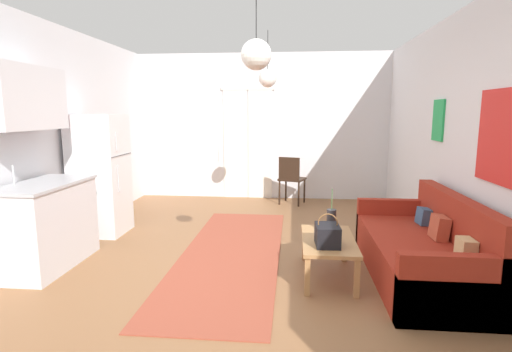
% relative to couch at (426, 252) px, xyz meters
% --- Properties ---
extents(ground_plane, '(5.32, 8.38, 0.10)m').
position_rel_couch_xyz_m(ground_plane, '(-1.94, -0.28, -0.31)').
color(ground_plane, '#8E603D').
extents(wall_back, '(4.92, 0.13, 2.73)m').
position_rel_couch_xyz_m(wall_back, '(-1.94, 3.66, 1.09)').
color(wall_back, silver).
rests_on(wall_back, ground_plane).
extents(wall_right, '(0.12, 7.98, 2.73)m').
position_rel_couch_xyz_m(wall_right, '(0.47, -0.28, 1.10)').
color(wall_right, silver).
rests_on(wall_right, ground_plane).
extents(area_rug, '(1.13, 3.56, 0.01)m').
position_rel_couch_xyz_m(area_rug, '(-2.04, 0.49, -0.26)').
color(area_rug, '#9E4733').
rests_on(area_rug, ground_plane).
extents(couch, '(0.88, 2.01, 0.84)m').
position_rel_couch_xyz_m(couch, '(0.00, 0.00, 0.00)').
color(couch, maroon).
rests_on(couch, ground_plane).
extents(coffee_table, '(0.52, 0.97, 0.40)m').
position_rel_couch_xyz_m(coffee_table, '(-0.97, -0.06, 0.08)').
color(coffee_table, '#B27F4C').
rests_on(coffee_table, ground_plane).
extents(bamboo_vase, '(0.10, 0.10, 0.47)m').
position_rel_couch_xyz_m(bamboo_vase, '(-0.93, 0.14, 0.26)').
color(bamboo_vase, '#2D2D33').
rests_on(bamboo_vase, coffee_table).
extents(handbag, '(0.23, 0.30, 0.31)m').
position_rel_couch_xyz_m(handbag, '(-1.00, -0.26, 0.23)').
color(handbag, black).
rests_on(handbag, coffee_table).
extents(refrigerator, '(0.66, 0.62, 1.61)m').
position_rel_couch_xyz_m(refrigerator, '(-3.93, 1.14, 0.54)').
color(refrigerator, white).
rests_on(refrigerator, ground_plane).
extents(kitchen_counter, '(0.59, 1.15, 2.11)m').
position_rel_couch_xyz_m(kitchen_counter, '(-3.97, -0.07, 0.55)').
color(kitchen_counter, silver).
rests_on(kitchen_counter, ground_plane).
extents(accent_chair, '(0.53, 0.51, 0.87)m').
position_rel_couch_xyz_m(accent_chair, '(-1.37, 3.08, 0.23)').
color(accent_chair, black).
rests_on(accent_chair, ground_plane).
extents(pendant_lamp_near, '(0.25, 0.25, 0.75)m').
position_rel_couch_xyz_m(pendant_lamp_near, '(-1.65, -0.54, 1.85)').
color(pendant_lamp_near, black).
extents(pendant_lamp_far, '(0.25, 0.25, 0.76)m').
position_rel_couch_xyz_m(pendant_lamp_far, '(-1.70, 1.64, 1.84)').
color(pendant_lamp_far, black).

